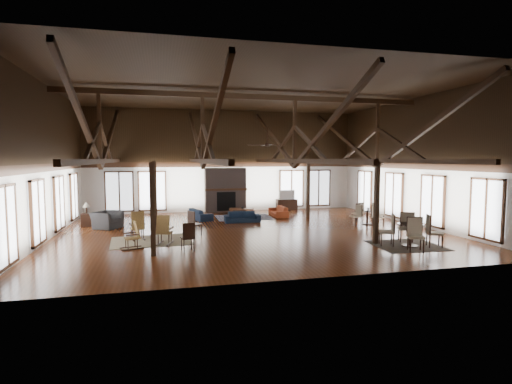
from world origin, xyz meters
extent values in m
plane|color=#5E2B13|center=(0.00, 0.00, 0.00)|extent=(16.00, 16.00, 0.00)
cube|color=black|center=(0.00, 0.00, 6.00)|extent=(16.00, 14.00, 0.02)
cube|color=white|center=(0.00, 7.00, 3.00)|extent=(16.00, 0.02, 6.00)
cube|color=white|center=(0.00, -7.00, 3.00)|extent=(16.00, 0.02, 6.00)
cube|color=white|center=(-8.00, 0.00, 3.00)|extent=(0.02, 14.00, 6.00)
cube|color=white|center=(8.00, 0.00, 3.00)|extent=(0.02, 14.00, 6.00)
cube|color=black|center=(0.00, 0.00, 5.75)|extent=(15.60, 0.18, 0.22)
cube|color=black|center=(-6.00, 0.00, 3.05)|extent=(0.16, 13.70, 0.18)
cube|color=black|center=(-6.00, 0.00, 4.40)|extent=(0.14, 0.14, 2.70)
cube|color=black|center=(-6.00, 3.50, 4.28)|extent=(0.15, 7.07, 3.12)
cube|color=black|center=(-6.00, -3.50, 4.28)|extent=(0.15, 7.07, 3.12)
cube|color=black|center=(-2.00, 0.00, 3.05)|extent=(0.16, 13.70, 0.18)
cube|color=black|center=(-2.00, 0.00, 4.40)|extent=(0.14, 0.14, 2.70)
cube|color=black|center=(-2.00, 3.50, 4.28)|extent=(0.15, 7.07, 3.12)
cube|color=black|center=(-2.00, -3.50, 4.28)|extent=(0.15, 7.07, 3.12)
cube|color=black|center=(2.00, 0.00, 3.05)|extent=(0.16, 13.70, 0.18)
cube|color=black|center=(2.00, 0.00, 4.40)|extent=(0.14, 0.14, 2.70)
cube|color=black|center=(2.00, 3.50, 4.28)|extent=(0.15, 7.07, 3.12)
cube|color=black|center=(2.00, -3.50, 4.28)|extent=(0.15, 7.07, 3.12)
cube|color=black|center=(6.00, 0.00, 3.05)|extent=(0.16, 13.70, 0.18)
cube|color=black|center=(6.00, 0.00, 4.40)|extent=(0.14, 0.14, 2.70)
cube|color=black|center=(6.00, 3.50, 4.28)|extent=(0.15, 7.07, 3.12)
cube|color=black|center=(6.00, -3.50, 4.28)|extent=(0.15, 7.07, 3.12)
cube|color=black|center=(-4.00, -3.50, 1.52)|extent=(0.16, 0.16, 3.05)
cube|color=black|center=(4.00, -3.50, 1.52)|extent=(0.16, 0.16, 3.05)
cube|color=black|center=(-4.00, 3.50, 1.52)|extent=(0.16, 0.16, 3.05)
cube|color=black|center=(4.00, 3.50, 1.52)|extent=(0.16, 0.16, 3.05)
cube|color=brown|center=(0.00, 6.68, 1.30)|extent=(2.40, 0.62, 2.60)
cube|color=black|center=(0.00, 6.36, 0.65)|extent=(1.10, 0.06, 1.10)
cube|color=#341C0F|center=(0.00, 6.40, 1.35)|extent=(2.50, 0.20, 0.12)
cylinder|color=black|center=(0.50, -1.00, 4.05)|extent=(0.04, 0.04, 0.70)
cylinder|color=black|center=(0.50, -1.00, 3.70)|extent=(0.20, 0.20, 0.10)
cube|color=black|center=(0.95, -1.00, 3.70)|extent=(0.70, 0.12, 0.02)
cube|color=black|center=(0.50, -0.55, 3.70)|extent=(0.12, 0.70, 0.02)
cube|color=black|center=(0.05, -1.00, 3.70)|extent=(0.70, 0.12, 0.02)
cube|color=black|center=(0.50, -1.45, 3.70)|extent=(0.12, 0.70, 0.02)
imported|color=#121E32|center=(0.18, 2.58, 0.26)|extent=(1.79, 0.77, 0.52)
imported|color=#142137|center=(-1.76, 4.01, 0.27)|extent=(1.99, 1.22, 0.54)
imported|color=#9F3E1E|center=(2.54, 4.20, 0.26)|extent=(1.81, 0.74, 0.52)
cube|color=brown|center=(0.44, 4.01, 0.47)|extent=(1.42, 0.96, 0.06)
cube|color=brown|center=(-0.11, 3.80, 0.22)|extent=(0.06, 0.06, 0.44)
cube|color=brown|center=(-0.11, 4.23, 0.22)|extent=(0.06, 0.06, 0.44)
cube|color=brown|center=(0.99, 3.80, 0.22)|extent=(0.06, 0.06, 0.44)
cube|color=brown|center=(0.99, 4.23, 0.22)|extent=(0.06, 0.06, 0.44)
imported|color=#B2B2B2|center=(0.49, 3.99, 0.58)|extent=(0.20, 0.20, 0.17)
imported|color=#2B2B2D|center=(-6.13, 2.34, 0.38)|extent=(1.53, 1.47, 0.76)
cube|color=black|center=(-7.11, 3.08, 0.30)|extent=(0.45, 0.45, 0.60)
cylinder|color=black|center=(-7.11, 3.08, 0.79)|extent=(0.08, 0.08, 0.36)
cone|color=beige|center=(-7.11, 3.08, 1.03)|extent=(0.32, 0.32, 0.26)
cube|color=olive|center=(-4.66, -0.57, 0.43)|extent=(0.58, 0.56, 0.05)
cube|color=olive|center=(-4.61, -0.79, 0.76)|extent=(0.52, 0.29, 0.71)
cube|color=black|center=(-4.86, -0.62, 0.03)|extent=(0.24, 0.86, 0.05)
cube|color=black|center=(-4.46, -0.53, 0.03)|extent=(0.24, 0.86, 0.05)
cube|color=olive|center=(-3.61, -1.72, 0.42)|extent=(0.60, 0.58, 0.05)
cube|color=olive|center=(-3.68, -1.93, 0.75)|extent=(0.51, 0.32, 0.69)
cube|color=black|center=(-3.80, -1.66, 0.02)|extent=(0.31, 0.82, 0.05)
cube|color=black|center=(-3.42, -1.79, 0.02)|extent=(0.31, 0.82, 0.05)
cube|color=olive|center=(-4.76, -2.27, 0.37)|extent=(0.51, 0.52, 0.04)
cube|color=olive|center=(-4.57, -2.22, 0.67)|extent=(0.28, 0.45, 0.61)
cube|color=black|center=(-4.71, -2.44, 0.02)|extent=(0.74, 0.26, 0.04)
cube|color=black|center=(-4.81, -2.10, 0.02)|extent=(0.74, 0.26, 0.04)
cube|color=black|center=(-2.38, -0.37, 0.46)|extent=(0.60, 0.60, 0.05)
cube|color=black|center=(-2.55, -0.48, 0.74)|extent=(0.28, 0.38, 0.57)
cylinder|color=black|center=(-2.38, -0.37, 0.23)|extent=(0.04, 0.04, 0.46)
cube|color=black|center=(-2.87, -3.05, 0.45)|extent=(0.49, 0.49, 0.05)
cube|color=black|center=(-2.83, -3.24, 0.72)|extent=(0.42, 0.11, 0.55)
cylinder|color=black|center=(-2.87, -3.05, 0.23)|extent=(0.03, 0.03, 0.45)
cylinder|color=black|center=(4.97, -4.20, 0.80)|extent=(0.94, 0.94, 0.04)
cylinder|color=black|center=(4.97, -4.20, 0.41)|extent=(0.10, 0.10, 0.78)
cylinder|color=black|center=(4.97, -4.20, 0.02)|extent=(0.57, 0.57, 0.04)
cylinder|color=black|center=(5.89, 0.54, 0.68)|extent=(0.81, 0.81, 0.04)
cylinder|color=black|center=(5.89, 0.54, 0.35)|extent=(0.10, 0.10, 0.66)
cylinder|color=black|center=(5.89, 0.54, 0.02)|extent=(0.48, 0.48, 0.04)
imported|color=#B2B2B2|center=(5.06, -4.24, 0.87)|extent=(0.16, 0.16, 0.10)
imported|color=#B2B2B2|center=(5.97, 0.60, 0.75)|extent=(0.14, 0.14, 0.09)
cube|color=black|center=(3.85, 6.75, 0.32)|extent=(1.28, 0.48, 0.64)
imported|color=#B2B2B2|center=(3.82, 6.75, 0.93)|extent=(1.01, 0.22, 0.58)
cube|color=tan|center=(-4.13, -1.06, 0.01)|extent=(3.11, 2.53, 0.01)
cube|color=#181D45|center=(0.59, 4.11, 0.01)|extent=(2.97, 2.26, 0.01)
cube|color=black|center=(4.93, -4.06, 0.01)|extent=(2.47, 2.27, 0.01)
camera|label=1|loc=(-3.73, -16.66, 3.15)|focal=28.00mm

